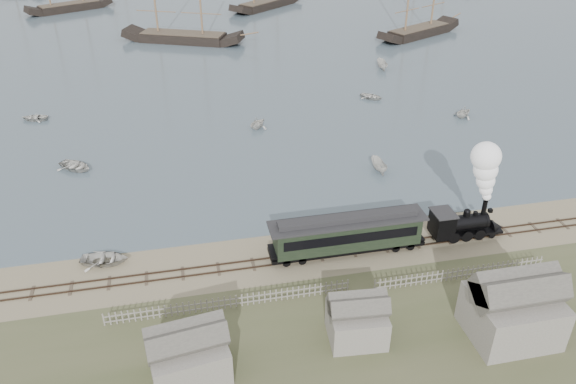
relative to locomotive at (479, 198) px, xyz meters
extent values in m
plane|color=gray|center=(-16.48, 2.00, -4.16)|extent=(600.00, 600.00, 0.00)
cube|color=#3E2D22|center=(-16.48, -0.50, -4.06)|extent=(120.00, 0.08, 0.12)
cube|color=#3E2D22|center=(-16.48, 0.50, -4.06)|extent=(120.00, 0.08, 0.12)
cube|color=#42352A|center=(-16.48, 0.00, -4.13)|extent=(120.00, 1.80, 0.06)
cube|color=black|center=(-0.73, 0.00, -3.47)|extent=(6.54, 1.92, 0.24)
cylinder|color=black|center=(-1.12, 0.00, -2.51)|extent=(4.04, 1.44, 1.44)
cube|color=black|center=(-3.23, 0.00, -2.31)|extent=(1.73, 2.12, 2.21)
cube|color=#28282A|center=(-3.23, 0.00, -1.16)|extent=(1.92, 2.31, 0.12)
cylinder|color=black|center=(0.71, 0.00, -1.21)|extent=(0.42, 0.42, 1.54)
sphere|color=black|center=(-0.93, 0.00, -1.38)|extent=(0.62, 0.62, 0.62)
cone|color=black|center=(2.35, 0.00, -3.56)|extent=(1.35, 1.92, 1.92)
cube|color=black|center=(1.38, 0.00, -1.54)|extent=(0.34, 0.34, 0.34)
cube|color=black|center=(-12.13, 0.00, -3.46)|extent=(13.79, 2.27, 0.34)
cube|color=black|center=(-12.13, 0.00, -2.08)|extent=(12.80, 2.46, 2.46)
cube|color=black|center=(-12.13, -1.25, -1.83)|extent=(11.82, 0.06, 0.89)
cube|color=black|center=(-12.13, 1.25, -1.83)|extent=(11.82, 0.06, 0.89)
cube|color=#28282A|center=(-12.13, 0.00, -0.80)|extent=(13.79, 2.66, 0.18)
cube|color=#28282A|center=(-12.13, 0.00, -0.50)|extent=(12.31, 1.18, 0.44)
imported|color=silver|center=(-32.95, 2.91, -3.74)|extent=(3.57, 4.51, 0.84)
imported|color=silver|center=(-37.28, 21.16, -3.67)|extent=(4.87, 5.06, 0.85)
imported|color=silver|center=(-15.48, 27.97, -3.32)|extent=(3.90, 3.91, 1.56)
imported|color=silver|center=(-4.14, 13.76, -3.47)|extent=(3.29, 1.40, 1.24)
imported|color=silver|center=(2.45, 34.85, -3.75)|extent=(4.07, 4.13, 0.70)
imported|color=silver|center=(12.22, 25.75, -3.31)|extent=(3.65, 3.82, 1.57)
imported|color=silver|center=(8.64, 47.36, -3.38)|extent=(3.82, 1.72, 1.43)
imported|color=silver|center=(-44.18, 36.86, -3.74)|extent=(3.20, 3.94, 0.72)
camera|label=1|loc=(-25.54, -38.14, 25.83)|focal=35.00mm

